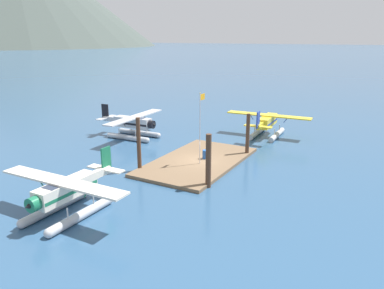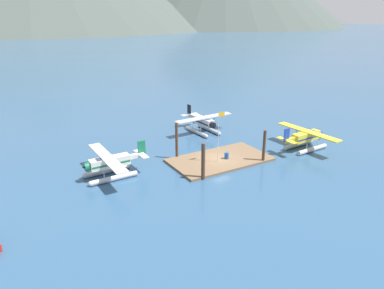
{
  "view_description": "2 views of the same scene",
  "coord_description": "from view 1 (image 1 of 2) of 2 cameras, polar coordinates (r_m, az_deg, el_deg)",
  "views": [
    {
      "loc": [
        -30.51,
        -16.46,
        11.98
      ],
      "look_at": [
        -0.18,
        0.54,
        1.85
      ],
      "focal_mm": 34.78,
      "sensor_mm": 36.0,
      "label": 1
    },
    {
      "loc": [
        -25.66,
        -36.14,
        18.58
      ],
      "look_at": [
        -2.39,
        3.3,
        1.71
      ],
      "focal_mm": 33.42,
      "sensor_mm": 36.0,
      "label": 2
    }
  ],
  "objects": [
    {
      "name": "ground_plane",
      "position": [
        36.67,
        0.88,
        -2.83
      ],
      "size": [
        1200.0,
        1200.0,
        0.0
      ],
      "primitive_type": "plane",
      "color": "#2D5175"
    },
    {
      "name": "dock_platform",
      "position": [
        36.62,
        0.88,
        -2.61
      ],
      "size": [
        13.23,
        7.42,
        0.3
      ],
      "primitive_type": "cube",
      "color": "brown",
      "rests_on": "ground"
    },
    {
      "name": "piling_near_left",
      "position": [
        30.16,
        2.53,
        -2.57
      ],
      "size": [
        0.46,
        0.46,
        4.53
      ],
      "primitive_type": "cylinder",
      "color": "#4C3323",
      "rests_on": "ground"
    },
    {
      "name": "piling_near_right",
      "position": [
        38.74,
        8.54,
        1.46
      ],
      "size": [
        0.39,
        0.39,
        4.44
      ],
      "primitive_type": "cylinder",
      "color": "#4C3323",
      "rests_on": "ground"
    },
    {
      "name": "piling_far_left",
      "position": [
        34.16,
        -8.16,
        -0.01
      ],
      "size": [
        0.38,
        0.38,
        5.03
      ],
      "primitive_type": "cylinder",
      "color": "#4C3323",
      "rests_on": "ground"
    },
    {
      "name": "flagpole",
      "position": [
        34.53,
        1.32,
        3.68
      ],
      "size": [
        0.95,
        0.1,
        6.79
      ],
      "color": "silver",
      "rests_on": "dock_platform"
    },
    {
      "name": "fuel_drum",
      "position": [
        36.88,
        2.07,
        -1.52
      ],
      "size": [
        0.62,
        0.62,
        0.88
      ],
      "color": "#1E4C99",
      "rests_on": "dock_platform"
    },
    {
      "name": "seaplane_cream_port_fwd",
      "position": [
        27.09,
        -18.71,
        -7.25
      ],
      "size": [
        7.98,
        10.42,
        3.84
      ],
      "color": "#B7BABF",
      "rests_on": "ground"
    },
    {
      "name": "seaplane_silver_bow_right",
      "position": [
        45.94,
        -9.01,
        2.95
      ],
      "size": [
        10.46,
        7.98,
        3.84
      ],
      "color": "#B7BABF",
      "rests_on": "ground"
    },
    {
      "name": "seaplane_yellow_stbd_aft",
      "position": [
        47.02,
        11.49,
        3.13
      ],
      "size": [
        7.98,
        10.46,
        3.84
      ],
      "color": "#B7BABF",
      "rests_on": "ground"
    }
  ]
}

